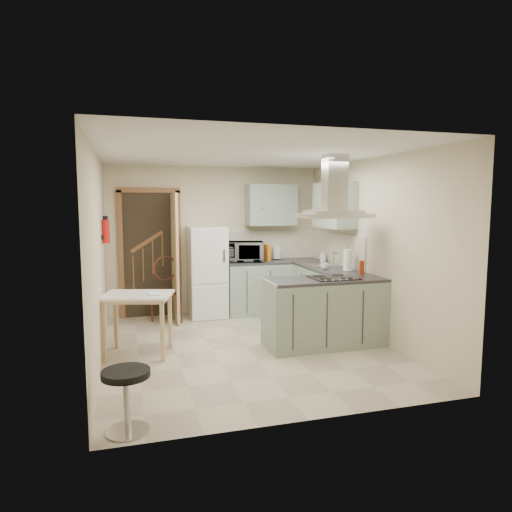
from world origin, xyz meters
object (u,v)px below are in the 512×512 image
object	(u,v)px
fridge	(207,272)
peninsula	(325,312)
extractor_hood	(334,216)
drop_leaf_table	(138,324)
stool	(127,401)
bentwood_chair	(166,293)
microwave	(245,252)

from	to	relation	value
fridge	peninsula	size ratio (longest dim) A/B	0.97
fridge	extractor_hood	xyz separation A→B (m)	(1.32, -1.98, 0.97)
fridge	drop_leaf_table	size ratio (longest dim) A/B	1.83
drop_leaf_table	stool	xyz separation A→B (m)	(-0.15, -1.97, -0.12)
stool	drop_leaf_table	bearing A→B (deg)	85.70
fridge	peninsula	world-z (taller)	fridge
drop_leaf_table	stool	size ratio (longest dim) A/B	1.55
bentwood_chair	microwave	xyz separation A→B (m)	(1.35, 0.25, 0.59)
fridge	drop_leaf_table	world-z (taller)	fridge
stool	fridge	bearing A→B (deg)	70.23
extractor_hood	stool	distance (m)	3.45
stool	microwave	xyz separation A→B (m)	(1.97, 3.68, 0.80)
microwave	peninsula	bearing A→B (deg)	-61.32
fridge	bentwood_chair	distance (m)	0.78
fridge	microwave	bearing A→B (deg)	1.52
peninsula	bentwood_chair	bearing A→B (deg)	137.63
drop_leaf_table	fridge	bearing A→B (deg)	71.20
stool	peninsula	bearing A→B (deg)	33.52
stool	bentwood_chair	bearing A→B (deg)	79.71
extractor_hood	stool	bearing A→B (deg)	-147.49
fridge	peninsula	bearing A→B (deg)	-58.26
bentwood_chair	fridge	bearing A→B (deg)	-4.79
bentwood_chair	stool	distance (m)	3.50
bentwood_chair	drop_leaf_table	bearing A→B (deg)	-131.07
fridge	extractor_hood	world-z (taller)	extractor_hood
peninsula	microwave	bearing A→B (deg)	105.98
peninsula	drop_leaf_table	distance (m)	2.41
bentwood_chair	stool	size ratio (longest dim) A/B	1.79
fridge	bentwood_chair	bearing A→B (deg)	-161.68
stool	microwave	distance (m)	4.25
extractor_hood	microwave	bearing A→B (deg)	108.60
extractor_hood	drop_leaf_table	world-z (taller)	extractor_hood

